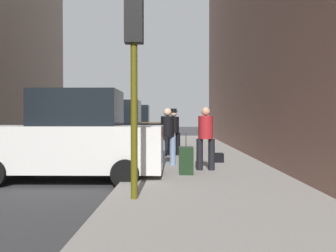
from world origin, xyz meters
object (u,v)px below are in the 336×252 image
at_px(parked_black_suv, 109,132).
at_px(parked_white_van, 72,139).
at_px(pedestrian_with_fedora, 174,129).
at_px(traffic_light, 134,49).
at_px(pedestrian_in_jeans, 167,133).
at_px(rolling_suitcase, 186,160).
at_px(parked_bronze_suv, 127,128).
at_px(duffel_bag, 218,158).
at_px(fire_hydrant, 154,148).
at_px(pedestrian_in_red_jacket, 206,135).

bearing_deg(parked_black_suv, parked_white_van, -90.00).
relative_size(parked_black_suv, pedestrian_with_fedora, 2.60).
height_order(parked_white_van, traffic_light, traffic_light).
bearing_deg(pedestrian_in_jeans, rolling_suitcase, -73.96).
height_order(pedestrian_in_jeans, rolling_suitcase, pedestrian_in_jeans).
height_order(parked_white_van, parked_bronze_suv, same).
bearing_deg(parked_bronze_suv, duffel_bag, -62.92).
bearing_deg(duffel_bag, fire_hydrant, 146.22).
bearing_deg(pedestrian_in_jeans, pedestrian_in_red_jacket, -45.51).
bearing_deg(pedestrian_with_fedora, pedestrian_in_jeans, -93.39).
distance_m(parked_white_van, pedestrian_in_red_jacket, 3.52).
bearing_deg(fire_hydrant, traffic_light, -89.59).
relative_size(parked_white_van, fire_hydrant, 6.54).
xyz_separation_m(parked_white_van, traffic_light, (1.85, -2.72, 1.73)).
bearing_deg(rolling_suitcase, pedestrian_with_fedora, 93.88).
xyz_separation_m(fire_hydrant, rolling_suitcase, (1.04, -4.04, -0.01)).
bearing_deg(pedestrian_with_fedora, parked_black_suv, 173.95).
distance_m(parked_white_van, fire_hydrant, 4.67).
bearing_deg(pedestrian_with_fedora, duffel_bag, -56.68).
bearing_deg(duffel_bag, traffic_light, -110.75).
relative_size(fire_hydrant, pedestrian_in_jeans, 0.41).
distance_m(fire_hydrant, traffic_light, 7.36).
height_order(pedestrian_in_red_jacket, pedestrian_with_fedora, pedestrian_with_fedora).
xyz_separation_m(parked_black_suv, pedestrian_in_jeans, (2.34, -3.30, 0.07)).
relative_size(pedestrian_in_red_jacket, pedestrian_in_jeans, 1.00).
height_order(traffic_light, duffel_bag, traffic_light).
xyz_separation_m(pedestrian_with_fedora, duffel_bag, (1.44, -2.19, -0.85)).
distance_m(parked_white_van, traffic_light, 3.72).
distance_m(parked_white_van, parked_black_suv, 5.29).
bearing_deg(parked_bronze_suv, pedestrian_in_red_jacket, -70.63).
bearing_deg(parked_bronze_suv, traffic_light, -82.07).
distance_m(parked_bronze_suv, traffic_light, 13.54).
bearing_deg(pedestrian_in_jeans, duffel_bag, 27.46).
relative_size(rolling_suitcase, duffel_bag, 2.36).
bearing_deg(rolling_suitcase, parked_white_van, -175.12).
bearing_deg(traffic_light, pedestrian_in_jeans, 84.11).
bearing_deg(pedestrian_in_red_jacket, pedestrian_with_fedora, 102.05).
bearing_deg(duffel_bag, pedestrian_with_fedora, 123.32).
bearing_deg(pedestrian_with_fedora, fire_hydrant, -133.76).
relative_size(parked_black_suv, pedestrian_in_red_jacket, 2.70).
bearing_deg(parked_black_suv, fire_hydrant, -29.36).
relative_size(traffic_light, pedestrian_in_red_jacket, 2.11).
height_order(traffic_light, pedestrian_with_fedora, traffic_light).
xyz_separation_m(parked_bronze_suv, duffel_bag, (3.96, -7.74, -0.74)).
relative_size(pedestrian_with_fedora, pedestrian_in_jeans, 1.04).
xyz_separation_m(pedestrian_in_red_jacket, pedestrian_with_fedora, (-0.88, 4.11, 0.03)).
xyz_separation_m(pedestrian_in_red_jacket, duffel_bag, (0.56, 1.92, -0.81)).
bearing_deg(traffic_light, pedestrian_in_red_jacket, 67.05).
relative_size(traffic_light, duffel_bag, 8.18).
relative_size(traffic_light, pedestrian_in_jeans, 2.11).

